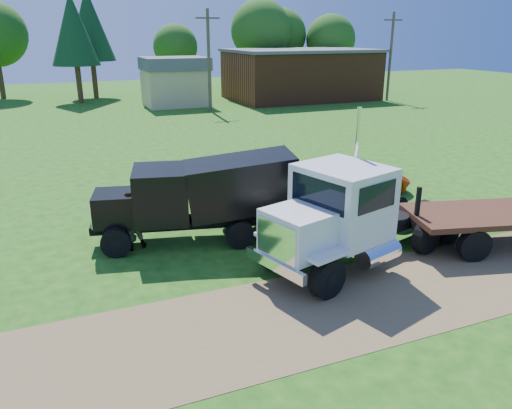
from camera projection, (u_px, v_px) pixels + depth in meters
name	position (u px, v px, depth m)	size (l,w,h in m)	color
ground	(384.00, 295.00, 14.07)	(140.00, 140.00, 0.00)	#184A10
dirt_track	(384.00, 295.00, 14.06)	(120.00, 4.20, 0.01)	brown
white_semi_tractor	(344.00, 217.00, 15.35)	(8.19, 4.60, 4.84)	black
black_dump_truck	(204.00, 194.00, 17.30)	(7.31, 3.63, 3.10)	black
orange_pickup	(353.00, 177.00, 22.86)	(2.42, 5.26, 1.46)	#CB4709
spectator_b	(130.00, 221.00, 16.81)	(0.97, 0.76, 2.00)	#999999
brick_building	(300.00, 74.00, 54.62)	(15.40, 10.40, 5.30)	brown
tan_shed	(175.00, 81.00, 49.62)	(6.20, 5.40, 4.70)	tan
utility_poles	(209.00, 59.00, 45.23)	(42.20, 0.28, 9.00)	#4A3D2A
tree_row	(159.00, 35.00, 57.18)	(53.29, 12.63, 11.59)	#3A2817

